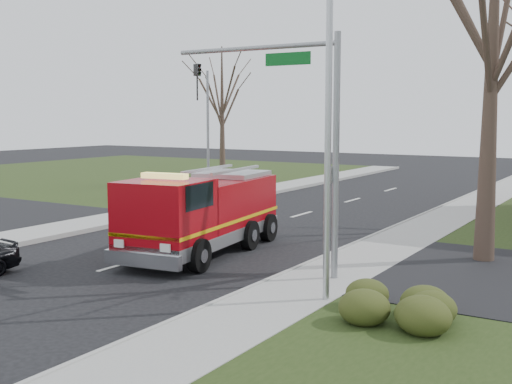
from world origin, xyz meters
The scene contains 9 objects.
ground centered at (0.00, 0.00, 0.00)m, with size 120.00×120.00×0.00m, color black.
sidewalk_right centered at (6.20, 0.00, 0.07)m, with size 2.40×80.00×0.15m, color gray.
hedge_corner centered at (9.00, -1.00, 0.58)m, with size 2.80×2.00×0.90m, color #303A15.
bare_tree_near centered at (9.50, 6.00, 7.41)m, with size 6.00×6.00×12.00m.
bare_tree_left centered at (-10.00, 20.00, 5.56)m, with size 4.50×4.50×9.00m.
traffic_signal_mast centered at (5.21, 1.50, 4.71)m, with size 5.29×0.18×6.80m.
streetlight_pole centered at (7.14, -0.50, 4.55)m, with size 1.48×0.16×8.40m.
utility_pole_far centered at (-6.80, 14.00, 3.50)m, with size 0.14×0.14×7.00m, color gray.
fire_engine centered at (1.11, 2.68, 1.31)m, with size 3.51×7.43×2.89m.
Camera 1 is at (13.72, -14.32, 4.58)m, focal length 45.00 mm.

